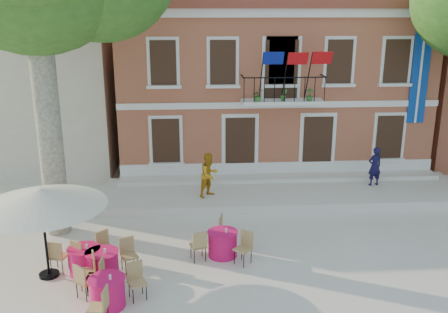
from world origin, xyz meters
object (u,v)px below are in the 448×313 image
(patio_umbrella, at_px, (41,198))
(cafe_table_3, at_px, (85,259))
(pedestrian_navy, at_px, (375,166))
(cafe_table_0, at_px, (107,291))
(cafe_table_4, at_px, (223,242))
(pedestrian_orange, at_px, (209,175))
(cafe_table_1, at_px, (103,263))

(patio_umbrella, bearing_deg, cafe_table_3, 4.38)
(patio_umbrella, relative_size, pedestrian_navy, 2.20)
(pedestrian_navy, height_order, cafe_table_0, pedestrian_navy)
(cafe_table_4, bearing_deg, pedestrian_navy, 38.07)
(cafe_table_3, bearing_deg, patio_umbrella, -175.62)
(pedestrian_orange, distance_m, cafe_table_4, 4.22)
(patio_umbrella, height_order, pedestrian_navy, patio_umbrella)
(pedestrian_navy, relative_size, cafe_table_0, 0.83)
(pedestrian_orange, xyz_separation_m, cafe_table_1, (-3.07, -5.20, -0.70))
(cafe_table_3, bearing_deg, cafe_table_1, -27.05)
(patio_umbrella, bearing_deg, pedestrian_orange, 47.62)
(cafe_table_4, bearing_deg, patio_umbrella, -170.00)
(pedestrian_navy, relative_size, pedestrian_orange, 0.94)
(pedestrian_navy, distance_m, cafe_table_4, 8.00)
(cafe_table_0, distance_m, cafe_table_3, 1.87)
(pedestrian_navy, height_order, pedestrian_orange, pedestrian_orange)
(patio_umbrella, height_order, cafe_table_4, patio_umbrella)
(cafe_table_0, distance_m, cafe_table_1, 1.43)
(cafe_table_1, distance_m, cafe_table_4, 3.46)
(pedestrian_orange, relative_size, cafe_table_0, 0.89)
(pedestrian_navy, height_order, cafe_table_3, pedestrian_navy)
(patio_umbrella, distance_m, cafe_table_3, 2.08)
(cafe_table_0, bearing_deg, cafe_table_1, 104.05)
(patio_umbrella, xyz_separation_m, pedestrian_orange, (4.56, 5.00, -1.15))
(patio_umbrella, height_order, cafe_table_0, patio_umbrella)
(cafe_table_1, bearing_deg, pedestrian_navy, 31.89)
(patio_umbrella, relative_size, cafe_table_4, 1.87)
(cafe_table_3, bearing_deg, cafe_table_0, -62.08)
(cafe_table_0, bearing_deg, pedestrian_orange, 67.52)
(cafe_table_0, xyz_separation_m, cafe_table_4, (2.95, 2.42, 0.00))
(pedestrian_navy, bearing_deg, cafe_table_4, 24.78)
(patio_umbrella, height_order, cafe_table_1, patio_umbrella)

